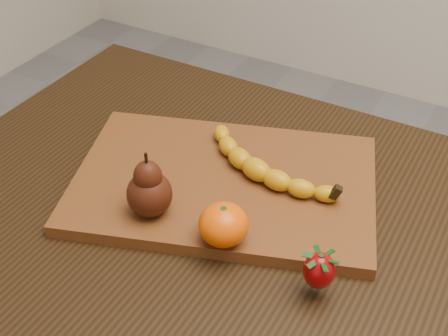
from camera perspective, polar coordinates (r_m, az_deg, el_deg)
The scene contains 6 objects.
table at distance 0.98m, azimuth 1.56°, elevation -8.51°, with size 1.00×0.70×0.76m.
cutting_board at distance 0.95m, azimuth 0.00°, elevation -1.44°, with size 0.45×0.30×0.02m, color brown.
banana at distance 0.93m, azimuth 2.97°, elevation -0.13°, with size 0.21×0.06×0.03m, color #D5990A, non-canonical shape.
pear at distance 0.86m, azimuth -6.92°, elevation -1.46°, with size 0.06×0.06×0.10m, color #3F170A, non-canonical shape.
mandarin at distance 0.82m, azimuth -0.05°, elevation -5.19°, with size 0.07×0.07×0.06m, color #FC5502.
strawberry at distance 0.78m, azimuth 8.70°, elevation -9.15°, with size 0.04×0.04×0.05m, color #8A0307, non-canonical shape.
Camera 1 is at (0.31, -0.60, 1.37)m, focal length 50.00 mm.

